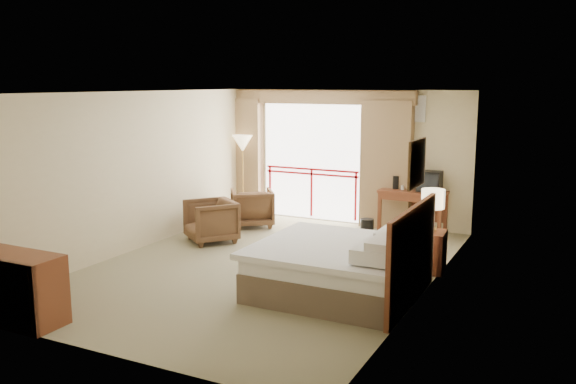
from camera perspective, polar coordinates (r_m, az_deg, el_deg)
The scene contains 29 objects.
floor at distance 9.61m, azimuth -2.02°, elevation -6.99°, with size 7.00×7.00×0.00m, color #7E7755.
ceiling at distance 9.18m, azimuth -2.13°, elevation 9.32°, with size 7.00×7.00×0.00m, color white.
wall_back at distance 12.46m, azimuth 5.67°, elevation 3.29°, with size 5.00×5.00×0.00m, color beige.
wall_front at distance 6.51m, azimuth -17.01°, elevation -3.51°, with size 5.00×5.00×0.00m, color beige.
wall_left at distance 10.71m, azimuth -13.90°, elevation 1.91°, with size 7.00×7.00×0.00m, color beige.
wall_right at distance 8.41m, azimuth 13.06°, elevation -0.28°, with size 7.00×7.00×0.00m, color beige.
balcony_door at distance 12.76m, azimuth 2.26°, elevation 2.82°, with size 2.40×2.40×0.00m, color white.
balcony_railing at distance 12.80m, azimuth 2.21°, elevation 1.09°, with size 2.09×0.03×1.02m.
curtain_left at distance 13.40m, azimuth -4.42°, elevation 3.37°, with size 1.00×0.26×2.50m, color olive.
curtain_right at distance 12.05m, azimuth 9.18°, elevation 2.50°, with size 1.00×0.26×2.50m, color olive.
valance at distance 12.57m, azimuth 2.12°, elevation 8.88°, with size 4.40×0.22×0.28m, color olive.
hvac_vent at distance 11.95m, azimuth 11.58°, elevation 7.66°, with size 0.50×0.04×0.50m, color silver.
bed at distance 8.37m, azimuth 5.07°, elevation -6.96°, with size 2.13×2.06×0.97m.
headboard at distance 8.01m, azimuth 11.55°, elevation -5.89°, with size 0.06×2.10×1.30m, color #5D2918.
framed_art at distance 7.77m, azimuth 11.95°, elevation 2.64°, with size 0.04×0.72×0.60m.
nightstand at distance 9.56m, azimuth 13.16°, elevation -5.42°, with size 0.43×0.52×0.62m, color #5D2918.
table_lamp at distance 9.42m, azimuth 13.42°, elevation -0.70°, with size 0.35×0.35×0.62m.
phone at distance 9.34m, azimuth 12.73°, elevation -3.56°, with size 0.17×0.14×0.08m, color black.
desk at distance 11.92m, azimuth 11.69°, elevation -0.66°, with size 1.25×0.61×0.82m.
tv at distance 11.72m, azimuth 13.10°, elevation 0.96°, with size 0.43×0.34×0.39m.
coffee_maker at distance 11.90m, azimuth 10.05°, elevation 0.88°, with size 0.12×0.12×0.26m, color black.
cup at distance 11.83m, azimuth 10.66°, elevation 0.39°, with size 0.06×0.06×0.09m, color white.
wastebasket at distance 11.58m, azimuth 7.40°, elevation -3.27°, with size 0.25×0.25×0.31m, color black.
armchair_far at distance 12.28m, azimuth -3.35°, elevation -3.18°, with size 0.80×0.82×0.75m, color #4D301B.
armchair_near at distance 11.16m, azimuth -7.19°, elevation -4.61°, with size 0.81×0.84×0.76m, color #4D301B.
side_table at distance 11.66m, azimuth -7.39°, elevation -2.04°, with size 0.51×0.51×0.56m.
book at distance 11.62m, azimuth -7.41°, elevation -1.17°, with size 0.18×0.25×0.02m, color white.
floor_lamp at distance 13.08m, azimuth -4.27°, elevation 4.28°, with size 0.44×0.44×1.74m.
dresser at distance 8.07m, azimuth -24.27°, elevation -8.17°, with size 1.27×0.54×0.85m.
Camera 1 is at (4.40, -8.06, 2.85)m, focal length 38.00 mm.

